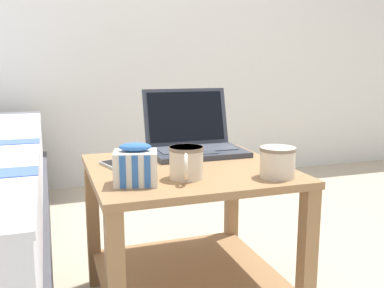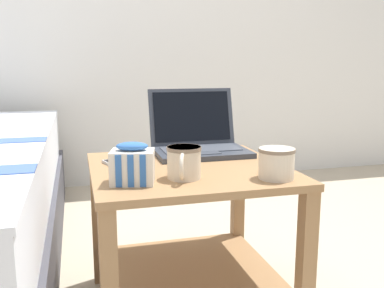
{
  "view_description": "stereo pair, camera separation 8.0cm",
  "coord_description": "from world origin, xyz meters",
  "px_view_note": "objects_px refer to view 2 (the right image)",
  "views": [
    {
      "loc": [
        -0.41,
        -1.24,
        0.81
      ],
      "look_at": [
        0.0,
        -0.04,
        0.57
      ],
      "focal_mm": 40.0,
      "sensor_mm": 36.0,
      "label": 1
    },
    {
      "loc": [
        -0.33,
        -1.27,
        0.81
      ],
      "look_at": [
        0.0,
        -0.04,
        0.57
      ],
      "focal_mm": 40.0,
      "sensor_mm": 36.0,
      "label": 2
    }
  ],
  "objects_px": {
    "laptop": "(199,140)",
    "mug_front_left": "(277,161)",
    "mug_front_right": "(184,161)",
    "cell_phone": "(122,164)",
    "snack_bag": "(132,165)"
  },
  "relations": [
    {
      "from": "laptop",
      "to": "mug_front_left",
      "type": "height_order",
      "value": "laptop"
    },
    {
      "from": "mug_front_left",
      "to": "mug_front_right",
      "type": "height_order",
      "value": "mug_front_right"
    },
    {
      "from": "laptop",
      "to": "cell_phone",
      "type": "bearing_deg",
      "value": -154.79
    },
    {
      "from": "snack_bag",
      "to": "mug_front_right",
      "type": "bearing_deg",
      "value": 3.7
    },
    {
      "from": "mug_front_right",
      "to": "snack_bag",
      "type": "relative_size",
      "value": 1.01
    },
    {
      "from": "laptop",
      "to": "cell_phone",
      "type": "distance_m",
      "value": 0.32
    },
    {
      "from": "mug_front_right",
      "to": "cell_phone",
      "type": "relative_size",
      "value": 0.77
    },
    {
      "from": "mug_front_left",
      "to": "mug_front_right",
      "type": "bearing_deg",
      "value": 165.17
    },
    {
      "from": "snack_bag",
      "to": "cell_phone",
      "type": "bearing_deg",
      "value": 91.76
    },
    {
      "from": "snack_bag",
      "to": "cell_phone",
      "type": "relative_size",
      "value": 0.76
    },
    {
      "from": "mug_front_right",
      "to": "cell_phone",
      "type": "height_order",
      "value": "mug_front_right"
    },
    {
      "from": "mug_front_left",
      "to": "mug_front_right",
      "type": "xyz_separation_m",
      "value": [
        -0.25,
        0.07,
        0.0
      ]
    },
    {
      "from": "mug_front_left",
      "to": "mug_front_right",
      "type": "relative_size",
      "value": 0.9
    },
    {
      "from": "snack_bag",
      "to": "mug_front_left",
      "type": "bearing_deg",
      "value": -8.21
    },
    {
      "from": "mug_front_right",
      "to": "cell_phone",
      "type": "distance_m",
      "value": 0.25
    }
  ]
}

